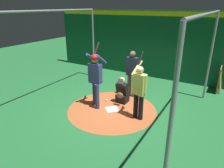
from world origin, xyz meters
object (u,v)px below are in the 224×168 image
umpire (132,71)px  baseball_0 (127,112)px  catcher (122,93)px  visitor (139,89)px  bat_rack (220,79)px  baseball_1 (107,100)px  batter (95,75)px  home_plate (112,109)px

umpire → baseball_0: bearing=19.9°
catcher → umpire: size_ratio=0.55×
visitor → bat_rack: (-3.88, 2.01, -0.51)m
catcher → baseball_1: 0.67m
catcher → bat_rack: size_ratio=0.84×
baseball_0 → baseball_1: bearing=-111.0°
catcher → batter: bearing=-42.5°
umpire → baseball_1: umpire is taller
batter → baseball_0: 1.64m
visitor → home_plate: bearing=-78.0°
umpire → bat_rack: bearing=130.0°
baseball_0 → baseball_1: size_ratio=1.00×
visitor → bat_rack: bearing=167.9°
home_plate → baseball_0: baseball_0 is taller
bat_rack → baseball_1: bat_rack is taller
batter → home_plate: bearing=94.3°
catcher → baseball_0: bearing=40.2°
catcher → umpire: (-0.70, 0.05, 0.63)m
batter → bat_rack: batter is taller
baseball_0 → visitor: bearing=76.5°
batter → visitor: (0.01, 1.62, -0.17)m
bat_rack → baseball_0: bearing=-32.9°
home_plate → bat_rack: (-3.82, 3.00, 0.48)m
home_plate → batter: bearing=-85.7°
umpire → baseball_1: bearing=-32.5°
baseball_0 → bat_rack: bearing=147.1°
baseball_0 → home_plate: bearing=-85.4°
home_plate → batter: (0.05, -0.63, 1.16)m
baseball_1 → baseball_0: bearing=69.0°
home_plate → visitor: 1.40m
batter → catcher: (-0.72, 0.66, -0.78)m
baseball_0 → umpire: bearing=-160.1°
batter → baseball_1: batter is taller
baseball_1 → umpire: bearing=147.5°
baseball_0 → catcher: bearing=-139.8°
baseball_1 → bat_rack: bearing=133.8°
batter → umpire: size_ratio=1.22×
batter → bat_rack: size_ratio=1.88×
home_plate → baseball_0: size_ratio=5.68×
umpire → baseball_0: (1.32, 0.48, -0.98)m
batter → baseball_1: (-0.50, 0.12, -1.13)m
home_plate → bat_rack: bat_rack is taller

